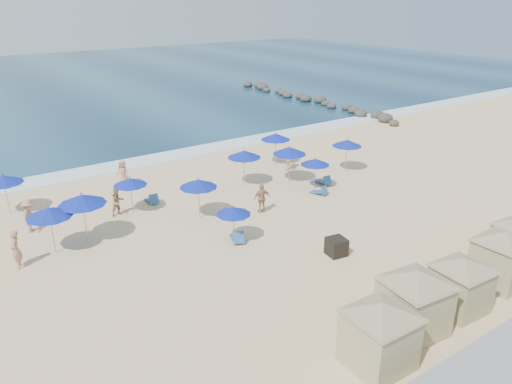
% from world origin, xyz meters
% --- Properties ---
extents(ground, '(160.00, 160.00, 0.00)m').
position_xyz_m(ground, '(0.00, 0.00, 0.00)').
color(ground, beige).
rests_on(ground, ground).
extents(ocean, '(160.00, 80.00, 0.06)m').
position_xyz_m(ocean, '(0.00, 55.00, 0.03)').
color(ocean, '#0D2D4A').
rests_on(ocean, ground).
extents(surf_line, '(160.00, 2.50, 0.08)m').
position_xyz_m(surf_line, '(0.00, 15.50, 0.04)').
color(surf_line, white).
rests_on(surf_line, ground).
extents(rock_jetty, '(2.56, 26.66, 0.96)m').
position_xyz_m(rock_jetty, '(24.01, 24.90, 0.36)').
color(rock_jetty, '#2E2A27').
rests_on(rock_jetty, ground).
extents(trash_bin, '(1.00, 1.00, 0.87)m').
position_xyz_m(trash_bin, '(1.24, -3.46, 0.44)').
color(trash_bin, black).
rests_on(trash_bin, ground).
extents(cabana_0, '(4.40, 4.40, 2.76)m').
position_xyz_m(cabana_0, '(-2.99, -9.96, 1.58)').
color(cabana_0, tan).
rests_on(cabana_0, ground).
extents(cabana_1, '(4.55, 4.55, 2.87)m').
position_xyz_m(cabana_1, '(-0.53, -9.41, 1.64)').
color(cabana_1, tan).
rests_on(cabana_1, ground).
extents(cabana_2, '(4.12, 4.12, 2.59)m').
position_xyz_m(cabana_2, '(2.12, -9.58, 1.48)').
color(cabana_2, tan).
rests_on(cabana_2, ground).
extents(cabana_3, '(4.39, 4.39, 2.76)m').
position_xyz_m(cabana_3, '(5.33, -9.38, 1.58)').
color(cabana_3, tan).
rests_on(cabana_3, ground).
extents(umbrella_0, '(2.40, 2.40, 2.74)m').
position_xyz_m(umbrella_0, '(-8.33, 4.86, 2.37)').
color(umbrella_0, '#A5A8AD').
rests_on(umbrella_0, ground).
extents(umbrella_1, '(2.16, 2.16, 2.46)m').
position_xyz_m(umbrella_1, '(-10.93, 10.96, 2.13)').
color(umbrella_1, '#A5A8AD').
rests_on(umbrella_1, ground).
extents(umbrella_2, '(2.23, 2.23, 2.54)m').
position_xyz_m(umbrella_2, '(-9.99, 4.61, 2.20)').
color(umbrella_2, '#A5A8AD').
rests_on(umbrella_2, ground).
extents(umbrella_3, '(1.96, 1.96, 2.23)m').
position_xyz_m(umbrella_3, '(-5.00, 7.02, 1.93)').
color(umbrella_3, '#A5A8AD').
rests_on(umbrella_3, ground).
extents(umbrella_4, '(2.14, 2.14, 2.44)m').
position_xyz_m(umbrella_4, '(-2.16, 4.13, 2.11)').
color(umbrella_4, '#A5A8AD').
rests_on(umbrella_4, ground).
extents(umbrella_5, '(1.80, 1.80, 2.05)m').
position_xyz_m(umbrella_5, '(-2.17, 0.50, 1.78)').
color(umbrella_5, '#A5A8AD').
rests_on(umbrella_5, ground).
extents(umbrella_6, '(2.21, 2.21, 2.52)m').
position_xyz_m(umbrella_6, '(2.79, 6.98, 2.18)').
color(umbrella_6, '#A5A8AD').
rests_on(umbrella_6, ground).
extents(umbrella_7, '(2.27, 2.27, 2.58)m').
position_xyz_m(umbrella_7, '(5.58, 5.75, 2.24)').
color(umbrella_7, '#A5A8AD').
rests_on(umbrella_7, ground).
extents(umbrella_8, '(2.20, 2.20, 2.50)m').
position_xyz_m(umbrella_8, '(7.05, 9.24, 2.17)').
color(umbrella_8, '#A5A8AD').
rests_on(umbrella_8, ground).
extents(umbrella_9, '(2.13, 2.13, 2.42)m').
position_xyz_m(umbrella_9, '(10.34, 5.22, 2.10)').
color(umbrella_9, '#A5A8AD').
rests_on(umbrella_9, ground).
extents(umbrella_10, '(1.90, 1.90, 2.16)m').
position_xyz_m(umbrella_10, '(6.16, 3.82, 1.88)').
color(umbrella_10, '#A5A8AD').
rests_on(umbrella_10, ground).
extents(beach_chair_1, '(0.58, 1.24, 0.68)m').
position_xyz_m(beach_chair_1, '(-7.93, 9.26, 0.23)').
color(beach_chair_1, '#275991').
rests_on(beach_chair_1, ground).
extents(beach_chair_2, '(0.62, 1.27, 0.69)m').
position_xyz_m(beach_chair_2, '(-3.49, 7.70, 0.24)').
color(beach_chair_2, '#275991').
rests_on(beach_chair_2, ground).
extents(beach_chair_3, '(1.07, 1.46, 0.73)m').
position_xyz_m(beach_chair_3, '(-1.99, 0.46, 0.25)').
color(beach_chair_3, '#275991').
rests_on(beach_chair_3, ground).
extents(beach_chair_4, '(0.78, 1.24, 0.63)m').
position_xyz_m(beach_chair_4, '(5.84, 2.86, 0.22)').
color(beach_chair_4, '#275991').
rests_on(beach_chair_4, ground).
extents(beach_chair_5, '(0.57, 1.27, 0.70)m').
position_xyz_m(beach_chair_5, '(7.25, 4.09, 0.24)').
color(beach_chair_5, '#275991').
rests_on(beach_chair_5, ground).
extents(beachgoer_0, '(0.60, 0.77, 1.87)m').
position_xyz_m(beachgoer_0, '(-11.77, 4.14, 0.93)').
color(beachgoer_0, '#AA795E').
rests_on(beachgoer_0, ground).
extents(beachgoer_1, '(0.87, 0.71, 1.68)m').
position_xyz_m(beachgoer_1, '(-5.81, 7.13, 0.84)').
color(beachgoer_1, '#AA795E').
rests_on(beachgoer_1, ground).
extents(beachgoer_2, '(1.10, 0.58, 1.78)m').
position_xyz_m(beachgoer_2, '(1.20, 2.75, 0.89)').
color(beachgoer_2, '#AA795E').
rests_on(beachgoer_2, ground).
extents(beachgoer_3, '(0.92, 1.27, 1.76)m').
position_xyz_m(beachgoer_3, '(7.02, 7.81, 0.88)').
color(beachgoer_3, '#AA795E').
rests_on(beachgoer_3, ground).
extents(beachgoer_4, '(0.95, 0.98, 1.70)m').
position_xyz_m(beachgoer_4, '(-3.76, 11.66, 0.85)').
color(beachgoer_4, '#AA795E').
rests_on(beachgoer_4, ground).
extents(beachgoer_5, '(1.21, 1.37, 1.84)m').
position_xyz_m(beachgoer_5, '(-10.41, 7.78, 0.92)').
color(beachgoer_5, '#AA795E').
rests_on(beachgoer_5, ground).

